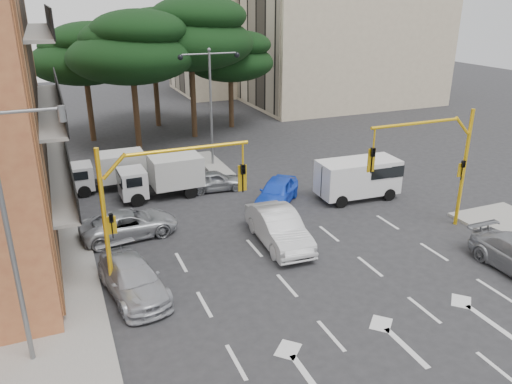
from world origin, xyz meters
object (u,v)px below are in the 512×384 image
(signal_mast_left, at_px, (152,197))
(car_silver_wagon, at_px, (133,279))
(signal_mast_right, at_px, (437,156))
(car_silver_cross_b, at_px, (214,181))
(box_truck_b, at_px, (162,177))
(car_blue_compact, at_px, (277,192))
(street_lamp_left, at_px, (15,228))
(van_white, at_px, (358,179))
(box_truck_a, at_px, (108,172))
(car_white_hatch, at_px, (279,228))
(car_silver_cross_a, at_px, (129,224))
(street_lamp_center, at_px, (210,87))

(signal_mast_left, distance_m, car_silver_wagon, 3.38)
(signal_mast_right, xyz_separation_m, car_silver_cross_b, (-8.18, 9.40, -3.26))
(box_truck_b, bearing_deg, car_silver_wagon, 159.64)
(car_blue_compact, xyz_separation_m, box_truck_b, (-5.73, 3.55, 0.46))
(street_lamp_left, distance_m, car_silver_cross_b, 16.39)
(street_lamp_left, xyz_separation_m, van_white, (17.19, 8.06, -3.56))
(signal_mast_right, height_order, box_truck_a, signal_mast_right)
(signal_mast_left, height_order, box_truck_b, signal_mast_left)
(street_lamp_left, relative_size, van_white, 1.72)
(street_lamp_left, xyz_separation_m, car_blue_compact, (12.52, 9.01, -4.00))
(car_silver_wagon, bearing_deg, box_truck_b, 62.32)
(car_white_hatch, xyz_separation_m, car_silver_cross_a, (-6.38, 3.49, -0.17))
(car_blue_compact, distance_m, van_white, 4.78)
(street_lamp_left, bearing_deg, street_lamp_center, 56.41)
(street_lamp_left, bearing_deg, box_truck_b, 61.60)
(signal_mast_left, height_order, street_lamp_left, street_lamp_left)
(signal_mast_right, xyz_separation_m, car_silver_cross_a, (-13.94, 5.01, -3.23))
(signal_mast_right, bearing_deg, car_silver_cross_b, 131.04)
(car_silver_wagon, bearing_deg, van_white, 12.25)
(car_silver_cross_a, bearing_deg, van_white, -95.02)
(car_silver_wagon, bearing_deg, street_lamp_left, -150.12)
(car_silver_cross_a, relative_size, van_white, 1.01)
(signal_mast_right, distance_m, signal_mast_left, 13.61)
(car_blue_compact, bearing_deg, van_white, 29.03)
(signal_mast_right, bearing_deg, box_truck_b, 139.75)
(car_silver_wagon, distance_m, van_white, 14.74)
(car_silver_cross_b, relative_size, box_truck_b, 0.76)
(signal_mast_right, bearing_deg, car_white_hatch, 168.67)
(signal_mast_left, bearing_deg, car_silver_wagon, -167.54)
(car_silver_cross_a, bearing_deg, box_truck_b, -35.29)
(car_silver_wagon, xyz_separation_m, car_silver_cross_a, (0.71, 5.24, -0.03))
(car_silver_cross_b, height_order, box_truck_b, box_truck_b)
(box_truck_a, distance_m, box_truck_b, 3.65)
(street_lamp_center, bearing_deg, van_white, -56.58)
(car_blue_compact, relative_size, car_silver_cross_b, 1.17)
(signal_mast_right, xyz_separation_m, signal_mast_left, (-13.61, 0.00, 0.00))
(signal_mast_right, height_order, street_lamp_center, street_lamp_center)
(signal_mast_right, distance_m, car_white_hatch, 8.30)
(box_truck_b, bearing_deg, signal_mast_left, 164.95)
(car_silver_cross_b, distance_m, van_white, 8.48)
(street_lamp_center, bearing_deg, car_silver_cross_b, -106.61)
(signal_mast_right, height_order, car_silver_cross_a, signal_mast_right)
(car_silver_cross_b, bearing_deg, street_lamp_center, -11.01)
(signal_mast_right, xyz_separation_m, box_truck_a, (-14.02, 12.01, -2.77))
(car_silver_wagon, bearing_deg, car_silver_cross_a, 73.42)
(street_lamp_left, distance_m, car_silver_wagon, 5.99)
(signal_mast_left, relative_size, car_blue_compact, 1.41)
(box_truck_b, bearing_deg, car_blue_compact, -123.29)
(street_lamp_left, xyz_separation_m, car_white_hatch, (10.54, 4.51, -3.90))
(car_white_hatch, bearing_deg, van_white, 31.03)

